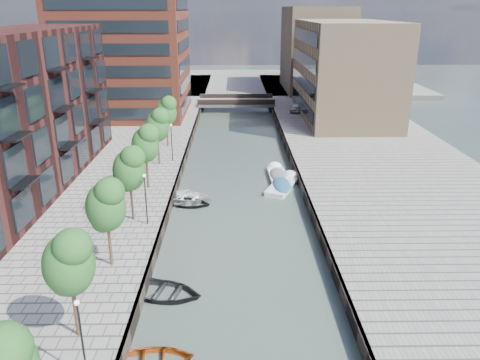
{
  "coord_description": "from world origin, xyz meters",
  "views": [
    {
      "loc": [
        -0.52,
        -8.86,
        16.72
      ],
      "look_at": [
        0.0,
        27.01,
        3.5
      ],
      "focal_mm": 35.0,
      "sensor_mm": 36.0,
      "label": 1
    }
  ],
  "objects_px": {
    "tree_4": "(145,143)",
    "tree_5": "(157,124)",
    "sloop_3": "(187,200)",
    "bridge": "(236,102)",
    "sloop_4": "(187,205)",
    "sloop_1": "(163,296)",
    "motorboat_4": "(277,175)",
    "tree_6": "(166,111)",
    "motorboat_3": "(283,185)",
    "car": "(296,107)",
    "tree_3": "(129,167)",
    "tree_2": "(106,203)",
    "tree_1": "(68,261)"
  },
  "relations": [
    {
      "from": "tree_4",
      "to": "tree_5",
      "type": "relative_size",
      "value": 1.0
    },
    {
      "from": "sloop_3",
      "to": "bridge",
      "type": "bearing_deg",
      "value": 8.87
    },
    {
      "from": "tree_4",
      "to": "sloop_4",
      "type": "distance_m",
      "value": 6.81
    },
    {
      "from": "sloop_1",
      "to": "motorboat_4",
      "type": "bearing_deg",
      "value": -7.76
    },
    {
      "from": "tree_4",
      "to": "tree_6",
      "type": "xyz_separation_m",
      "value": [
        0.0,
        14.0,
        0.0
      ]
    },
    {
      "from": "tree_4",
      "to": "motorboat_3",
      "type": "height_order",
      "value": "tree_4"
    },
    {
      "from": "tree_6",
      "to": "tree_5",
      "type": "bearing_deg",
      "value": -90.0
    },
    {
      "from": "sloop_4",
      "to": "tree_4",
      "type": "bearing_deg",
      "value": 76.91
    },
    {
      "from": "motorboat_4",
      "to": "car",
      "type": "xyz_separation_m",
      "value": [
        5.47,
        28.32,
        1.5
      ]
    },
    {
      "from": "bridge",
      "to": "sloop_1",
      "type": "relative_size",
      "value": 2.59
    },
    {
      "from": "tree_3",
      "to": "motorboat_4",
      "type": "xyz_separation_m",
      "value": [
        12.58,
        12.36,
        -5.1
      ]
    },
    {
      "from": "tree_2",
      "to": "car",
      "type": "xyz_separation_m",
      "value": [
        18.05,
        47.69,
        -3.6
      ]
    },
    {
      "from": "tree_5",
      "to": "motorboat_4",
      "type": "xyz_separation_m",
      "value": [
        12.58,
        -1.64,
        -5.1
      ]
    },
    {
      "from": "sloop_4",
      "to": "tree_3",
      "type": "bearing_deg",
      "value": 157.55
    },
    {
      "from": "tree_1",
      "to": "car",
      "type": "relative_size",
      "value": 1.44
    },
    {
      "from": "tree_3",
      "to": "tree_5",
      "type": "height_order",
      "value": "same"
    },
    {
      "from": "sloop_3",
      "to": "car",
      "type": "xyz_separation_m",
      "value": [
        14.43,
        34.38,
        1.7
      ]
    },
    {
      "from": "motorboat_3",
      "to": "car",
      "type": "height_order",
      "value": "car"
    },
    {
      "from": "tree_1",
      "to": "sloop_4",
      "type": "distance_m",
      "value": 20.11
    },
    {
      "from": "tree_3",
      "to": "sloop_4",
      "type": "relative_size",
      "value": 1.37
    },
    {
      "from": "tree_4",
      "to": "motorboat_4",
      "type": "relative_size",
      "value": 1.14
    },
    {
      "from": "tree_5",
      "to": "motorboat_3",
      "type": "distance_m",
      "value": 14.64
    },
    {
      "from": "motorboat_4",
      "to": "sloop_4",
      "type": "bearing_deg",
      "value": -140.18
    },
    {
      "from": "tree_2",
      "to": "sloop_1",
      "type": "height_order",
      "value": "tree_2"
    },
    {
      "from": "tree_6",
      "to": "tree_1",
      "type": "bearing_deg",
      "value": -90.0
    },
    {
      "from": "tree_2",
      "to": "car",
      "type": "distance_m",
      "value": 51.11
    },
    {
      "from": "tree_3",
      "to": "sloop_3",
      "type": "height_order",
      "value": "tree_3"
    },
    {
      "from": "tree_1",
      "to": "sloop_3",
      "type": "bearing_deg",
      "value": 79.9
    },
    {
      "from": "sloop_3",
      "to": "motorboat_4",
      "type": "xyz_separation_m",
      "value": [
        8.96,
        6.05,
        0.21
      ]
    },
    {
      "from": "bridge",
      "to": "tree_1",
      "type": "relative_size",
      "value": 2.18
    },
    {
      "from": "tree_1",
      "to": "tree_5",
      "type": "distance_m",
      "value": 28.0
    },
    {
      "from": "tree_1",
      "to": "tree_3",
      "type": "bearing_deg",
      "value": 90.0
    },
    {
      "from": "sloop_1",
      "to": "bridge",
      "type": "bearing_deg",
      "value": 9.95
    },
    {
      "from": "tree_2",
      "to": "tree_5",
      "type": "bearing_deg",
      "value": 90.0
    },
    {
      "from": "tree_2",
      "to": "sloop_1",
      "type": "relative_size",
      "value": 1.19
    },
    {
      "from": "motorboat_3",
      "to": "tree_3",
      "type": "bearing_deg",
      "value": -144.19
    },
    {
      "from": "bridge",
      "to": "tree_6",
      "type": "bearing_deg",
      "value": -108.1
    },
    {
      "from": "bridge",
      "to": "sloop_3",
      "type": "height_order",
      "value": "bridge"
    },
    {
      "from": "tree_3",
      "to": "sloop_4",
      "type": "distance_m",
      "value": 8.23
    },
    {
      "from": "tree_3",
      "to": "sloop_1",
      "type": "bearing_deg",
      "value": -68.68
    },
    {
      "from": "motorboat_3",
      "to": "tree_4",
      "type": "bearing_deg",
      "value": -169.84
    },
    {
      "from": "sloop_1",
      "to": "tree_5",
      "type": "bearing_deg",
      "value": 23.73
    },
    {
      "from": "tree_2",
      "to": "sloop_4",
      "type": "height_order",
      "value": "tree_2"
    },
    {
      "from": "tree_2",
      "to": "tree_4",
      "type": "distance_m",
      "value": 14.0
    },
    {
      "from": "tree_6",
      "to": "sloop_4",
      "type": "distance_m",
      "value": 17.25
    },
    {
      "from": "tree_3",
      "to": "tree_5",
      "type": "distance_m",
      "value": 14.0
    },
    {
      "from": "tree_3",
      "to": "sloop_1",
      "type": "height_order",
      "value": "tree_3"
    },
    {
      "from": "tree_2",
      "to": "tree_6",
      "type": "bearing_deg",
      "value": 90.0
    },
    {
      "from": "tree_1",
      "to": "tree_6",
      "type": "height_order",
      "value": "same"
    },
    {
      "from": "bridge",
      "to": "tree_1",
      "type": "distance_m",
      "value": 61.71
    }
  ]
}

